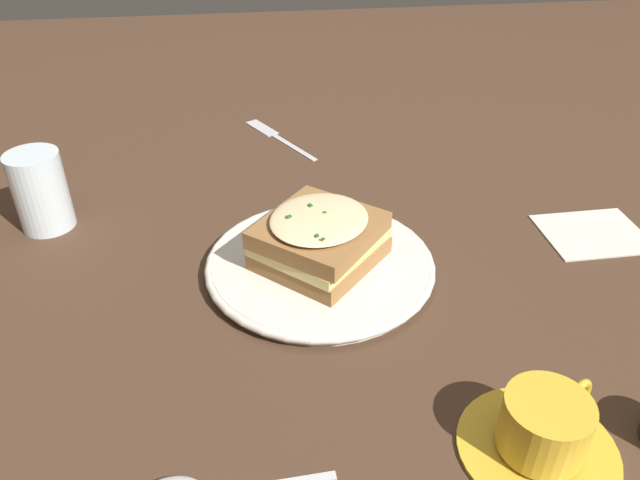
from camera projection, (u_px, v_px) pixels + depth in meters
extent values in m
plane|color=#473021|center=(312.00, 268.00, 0.75)|extent=(2.40, 2.40, 0.00)
cylinder|color=silver|center=(320.00, 266.00, 0.74)|extent=(0.25, 0.25, 0.02)
torus|color=silver|center=(320.00, 264.00, 0.73)|extent=(0.27, 0.27, 0.01)
cube|color=olive|center=(320.00, 253.00, 0.72)|extent=(0.17, 0.17, 0.02)
cube|color=#EAD17A|center=(320.00, 241.00, 0.72)|extent=(0.17, 0.17, 0.01)
cube|color=olive|center=(319.00, 230.00, 0.70)|extent=(0.17, 0.17, 0.02)
ellipsoid|color=beige|center=(319.00, 219.00, 0.70)|extent=(0.16, 0.16, 0.01)
cube|color=#2D6028|center=(323.00, 239.00, 0.65)|extent=(0.00, 0.00, 0.00)
cube|color=#2D6028|center=(313.00, 205.00, 0.71)|extent=(0.01, 0.01, 0.00)
cube|color=#2D6028|center=(289.00, 216.00, 0.69)|extent=(0.01, 0.01, 0.00)
cube|color=#2D6028|center=(325.00, 212.00, 0.70)|extent=(0.00, 0.00, 0.00)
cube|color=#2D6028|center=(321.00, 235.00, 0.66)|extent=(0.00, 0.00, 0.00)
cylinder|color=gold|center=(538.00, 447.00, 0.53)|extent=(0.14, 0.14, 0.01)
cylinder|color=gold|center=(544.00, 425.00, 0.51)|extent=(0.07, 0.07, 0.05)
cylinder|color=#381E0F|center=(549.00, 409.00, 0.50)|extent=(0.06, 0.06, 0.00)
torus|color=gold|center=(577.00, 398.00, 0.54)|extent=(0.04, 0.03, 0.04)
cylinder|color=silver|center=(40.00, 191.00, 0.80)|extent=(0.07, 0.07, 0.10)
cube|color=silver|center=(294.00, 147.00, 1.02)|extent=(0.07, 0.11, 0.00)
cube|color=silver|center=(262.00, 127.00, 1.08)|extent=(0.06, 0.07, 0.00)
cube|color=#333335|center=(256.00, 126.00, 1.09)|extent=(0.02, 0.04, 0.00)
cube|color=#333335|center=(258.00, 125.00, 1.09)|extent=(0.02, 0.04, 0.00)
cube|color=#333335|center=(261.00, 124.00, 1.09)|extent=(0.02, 0.04, 0.00)
cube|color=silver|center=(593.00, 233.00, 0.81)|extent=(0.13, 0.11, 0.00)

